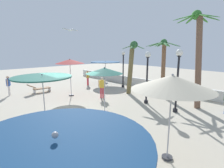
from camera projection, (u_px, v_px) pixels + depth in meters
ground_plane at (71, 115)px, 10.14m from camera, size 56.00×56.00×0.00m
boundary_wall at (160, 86)px, 16.17m from camera, size 25.20×0.30×0.82m
patio_umbrella_0 at (172, 83)px, 5.62m from camera, size 2.62×2.62×2.99m
patio_umbrella_1 at (70, 62)px, 13.86m from camera, size 2.27×2.27×3.02m
patio_umbrella_2 at (42, 79)px, 8.41m from camera, size 2.77×2.77×2.60m
patio_umbrella_3 at (56, 152)px, 2.09m from camera, size 2.34×2.34×2.82m
patio_umbrella_4 at (105, 63)px, 19.03m from camera, size 3.18×3.18×2.48m
patio_umbrella_5 at (104, 71)px, 10.13m from camera, size 2.14×2.14×2.75m
palm_tree_0 at (198, 49)px, 10.86m from camera, size 2.85×2.87×6.07m
palm_tree_1 at (163, 60)px, 13.51m from camera, size 2.71×2.71×4.50m
palm_tree_2 at (132, 62)px, 14.38m from camera, size 1.88×1.89×4.39m
lamp_post_0 at (178, 72)px, 10.20m from camera, size 0.40×0.40×3.75m
lamp_post_1 at (147, 70)px, 11.96m from camera, size 0.40×0.40×3.59m
lamp_post_3 at (123, 65)px, 17.11m from camera, size 0.37×0.37×3.54m
lounge_chair_0 at (39, 88)px, 15.30m from camera, size 0.60×1.87×0.82m
guest_0 at (8, 84)px, 14.25m from camera, size 0.51×0.37×1.61m
guest_1 at (88, 76)px, 18.28m from camera, size 0.38×0.50×1.58m
guest_2 at (102, 86)px, 13.50m from camera, size 0.42×0.43×1.63m
seagull_0 at (71, 30)px, 10.09m from camera, size 0.41×1.12×0.14m
planter at (110, 168)px, 5.09m from camera, size 0.70×0.70×0.85m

